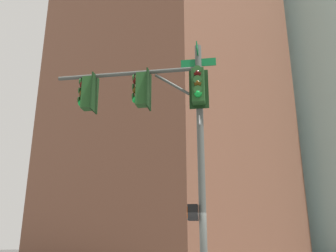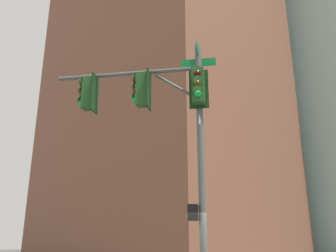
# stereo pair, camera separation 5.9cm
# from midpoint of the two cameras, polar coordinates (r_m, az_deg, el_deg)

# --- Properties ---
(signal_pole_assembly) EXTENTS (2.64, 4.23, 7.33)m
(signal_pole_assembly) POSITION_cam_midpoint_polar(r_m,az_deg,el_deg) (10.29, -1.07, 1.84)
(signal_pole_assembly) COLOR #4C514C
(signal_pole_assembly) RESTS_ON ground_plane
(building_brick_nearside) EXTENTS (23.25, 20.00, 49.01)m
(building_brick_nearside) POSITION_cam_midpoint_polar(r_m,az_deg,el_deg) (45.67, 1.28, 12.02)
(building_brick_nearside) COLOR brown
(building_brick_nearside) RESTS_ON ground_plane
(building_brick_midblock) EXTENTS (16.03, 18.83, 31.11)m
(building_brick_midblock) POSITION_cam_midpoint_polar(r_m,az_deg,el_deg) (62.06, 16.84, -4.24)
(building_brick_midblock) COLOR brown
(building_brick_midblock) RESTS_ON ground_plane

